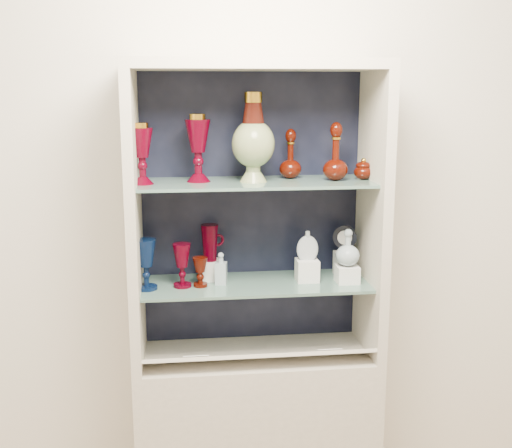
{
  "coord_description": "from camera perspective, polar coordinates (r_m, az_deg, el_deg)",
  "views": [
    {
      "loc": [
        -0.3,
        -0.96,
        1.83
      ],
      "look_at": [
        0.0,
        1.53,
        1.3
      ],
      "focal_mm": 45.0,
      "sensor_mm": 36.0,
      "label": 1
    }
  ],
  "objects": [
    {
      "name": "pedestal_lamp_right",
      "position": [
        2.54,
        -5.18,
        6.74
      ],
      "size": [
        0.11,
        0.11,
        0.27
      ],
      "primitive_type": null,
      "rotation": [
        0.0,
        0.0,
        -0.11
      ],
      "color": "#4C0010",
      "rests_on": "shelf_upper"
    },
    {
      "name": "riser_cameo_medallion",
      "position": [
        2.76,
        7.83,
        -3.51
      ],
      "size": [
        0.08,
        0.08,
        0.1
      ],
      "primitive_type": "cube",
      "color": "silver",
      "rests_on": "shelf_lower"
    },
    {
      "name": "ruby_decanter_a",
      "position": [
        2.58,
        7.11,
        6.73
      ],
      "size": [
        0.13,
        0.13,
        0.26
      ],
      "primitive_type": null,
      "rotation": [
        0.0,
        0.0,
        -0.37
      ],
      "color": "#460D03",
      "rests_on": "shelf_upper"
    },
    {
      "name": "ruby_goblet_small",
      "position": [
        2.59,
        -4.98,
        -4.27
      ],
      "size": [
        0.06,
        0.06,
        0.12
      ],
      "primitive_type": null,
      "rotation": [
        0.0,
        0.0,
        -0.03
      ],
      "color": "#460D03",
      "rests_on": "shelf_lower"
    },
    {
      "name": "ruby_goblet_tall",
      "position": [
        2.58,
        -6.59,
        -3.68
      ],
      "size": [
        0.08,
        0.08,
        0.18
      ],
      "primitive_type": null,
      "rotation": [
        0.0,
        0.0,
        -0.17
      ],
      "color": "#4C0010",
      "rests_on": "shelf_lower"
    },
    {
      "name": "label_card_0",
      "position": [
        2.66,
        6.44,
        -11.04
      ],
      "size": [
        0.1,
        0.06,
        0.03
      ],
      "primitive_type": "cube",
      "rotation": [
        -0.44,
        0.0,
        0.0
      ],
      "color": "white",
      "rests_on": "label_ledge"
    },
    {
      "name": "cabinet_base",
      "position": [
        2.9,
        0.0,
        -18.17
      ],
      "size": [
        1.0,
        0.4,
        0.75
      ],
      "primitive_type": "cube",
      "color": "beige",
      "rests_on": "ground"
    },
    {
      "name": "cabinet_side_left",
      "position": [
        2.55,
        -10.78,
        0.28
      ],
      "size": [
        0.04,
        0.4,
        1.15
      ],
      "primitive_type": "cube",
      "color": "beige",
      "rests_on": "cabinet_base"
    },
    {
      "name": "ruby_decanter_b",
      "position": [
        2.63,
        3.09,
        6.39
      ],
      "size": [
        0.09,
        0.09,
        0.21
      ],
      "primitive_type": null,
      "rotation": [
        0.0,
        0.0,
        -0.01
      ],
      "color": "#460D03",
      "rests_on": "shelf_upper"
    },
    {
      "name": "ruby_pitcher",
      "position": [
        2.66,
        -4.13,
        -1.67
      ],
      "size": [
        0.13,
        0.1,
        0.15
      ],
      "primitive_type": null,
      "rotation": [
        0.0,
        0.0,
        0.27
      ],
      "color": "#4C0010",
      "rests_on": "riser_ruby_pitcher"
    },
    {
      "name": "flat_flask",
      "position": [
        2.64,
        4.6,
        -1.87
      ],
      "size": [
        0.09,
        0.04,
        0.12
      ],
      "primitive_type": null,
      "rotation": [
        0.0,
        0.0,
        -0.05
      ],
      "color": "#B1BBC3",
      "rests_on": "riser_flat_flask"
    },
    {
      "name": "cameo_medallion",
      "position": [
        2.73,
        7.9,
        -1.29
      ],
      "size": [
        0.11,
        0.07,
        0.12
      ],
      "primitive_type": null,
      "rotation": [
        0.0,
        0.0,
        -0.35
      ],
      "color": "black",
      "rests_on": "riser_cameo_medallion"
    },
    {
      "name": "label_ledge",
      "position": [
        2.62,
        0.29,
        -11.7
      ],
      "size": [
        0.92,
        0.17,
        0.09
      ],
      "primitive_type": "cube",
      "rotation": [
        -0.44,
        0.0,
        0.0
      ],
      "color": "beige",
      "rests_on": "cabinet_base"
    },
    {
      "name": "clear_round_decanter",
      "position": [
        2.64,
        8.17,
        -2.16
      ],
      "size": [
        0.11,
        0.11,
        0.15
      ],
      "primitive_type": null,
      "rotation": [
        0.0,
        0.0,
        -0.15
      ],
      "color": "#90A1A9",
      "rests_on": "riser_clear_round_decanter"
    },
    {
      "name": "label_card_1",
      "position": [
        2.6,
        -5.37,
        -11.61
      ],
      "size": [
        0.1,
        0.06,
        0.03
      ],
      "primitive_type": "cube",
      "rotation": [
        -0.44,
        0.0,
        0.0
      ],
      "color": "white",
      "rests_on": "label_ledge"
    },
    {
      "name": "riser_flat_flask",
      "position": [
        2.67,
        4.56,
        -4.11
      ],
      "size": [
        0.09,
        0.09,
        0.09
      ],
      "primitive_type": "cube",
      "color": "silver",
      "rests_on": "shelf_lower"
    },
    {
      "name": "cabinet_back_panel",
      "position": [
        2.74,
        -0.47,
        1.33
      ],
      "size": [
        0.98,
        0.02,
        1.15
      ],
      "primitive_type": "cube",
      "color": "black",
      "rests_on": "cabinet_base"
    },
    {
      "name": "shelf_lower",
      "position": [
        2.65,
        -0.05,
        -5.34
      ],
      "size": [
        0.92,
        0.34,
        0.01
      ],
      "primitive_type": "cube",
      "color": "slate",
      "rests_on": "cabinet_side_left"
    },
    {
      "name": "cobalt_goblet",
      "position": [
        2.57,
        -9.76,
        -3.57
      ],
      "size": [
        0.1,
        0.1,
        0.2
      ],
      "primitive_type": null,
      "rotation": [
        0.0,
        0.0,
        0.19
      ],
      "color": "#071639",
      "rests_on": "shelf_lower"
    },
    {
      "name": "riser_clear_round_decanter",
      "position": [
        2.67,
        8.1,
        -4.42
      ],
      "size": [
        0.09,
        0.09,
        0.07
      ],
      "primitive_type": "cube",
      "color": "silver",
      "rests_on": "shelf_lower"
    },
    {
      "name": "clear_square_bottle",
      "position": [
        2.61,
        -3.13,
        -3.95
      ],
      "size": [
        0.06,
        0.06,
        0.13
      ],
      "primitive_type": null,
      "rotation": [
        0.0,
        0.0,
        -0.22
      ],
      "color": "#90A1A9",
      "rests_on": "shelf_lower"
    },
    {
      "name": "shelf_upper",
      "position": [
        2.56,
        -0.05,
        3.69
      ],
      "size": [
        0.92,
        0.34,
        0.01
      ],
      "primitive_type": "cube",
      "color": "slate",
      "rests_on": "cabinet_side_left"
    },
    {
      "name": "cabinet_top_cap",
      "position": [
        2.51,
        0.0,
        13.98
      ],
      "size": [
        1.0,
        0.4,
        0.04
      ],
      "primitive_type": "cube",
      "color": "beige",
      "rests_on": "cabinet_side_left"
    },
    {
      "name": "wall_back",
      "position": [
        2.76,
        -0.55,
        2.97
      ],
      "size": [
        3.5,
        0.02,
        2.8
      ],
      "primitive_type": "cube",
      "color": "white",
      "rests_on": "ground"
    },
    {
      "name": "lidded_bowl",
      "position": [
        2.64,
        9.52,
        4.88
      ],
      "size": [
        0.1,
        0.1,
        0.09
      ],
      "primitive_type": null,
      "rotation": [
        0.0,
        0.0,
        -0.35
      ],
      "color": "#460D03",
      "rests_on": "shelf_upper"
    },
    {
      "name": "enamel_urn",
      "position": [
        2.52,
        -0.25,
        7.7
      ],
      "size": [
        0.18,
        0.18,
        0.35
      ],
      "primitive_type": null,
      "rotation": [
        0.0,
        0.0,
        0.04
      ],
      "color": "#0B4112",
      "rests_on": "shelf_upper"
    },
    {
      "name": "pedestal_lamp_left",
      "position": [
        2.5,
        -10.1,
        6.17
      ],
      "size": [
        0.1,
        0.1,
        0.23
      ],
      "primitive_type": null,
      "rotation": [
        0.0,
        0.0,
        -0.18
      ],
      "color": "#4C0010",
      "rests_on": "shelf_upper"
    },
    {
      "name": "riser_ruby_pitcher",
      "position": [
        2.69,
        -4.1,
        -4.08
      ],
      "size": [
        0.1,
        0.1,
        0.08
      ],
      "primitive_type": "cube",
      "color": "silver",
      "rests_on": "shelf_lower"
    },
    {
      "name": "cabinet_side_right",
      "position": [
        2.66,
        10.33,
        0.78
      ],
      "size": [
        0.04,
        0.4,
        1.15
      ],
      "primitive_type": "cube",
      "color": "beige",
      "rests_on": "cabinet_base"
    }
  ]
}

